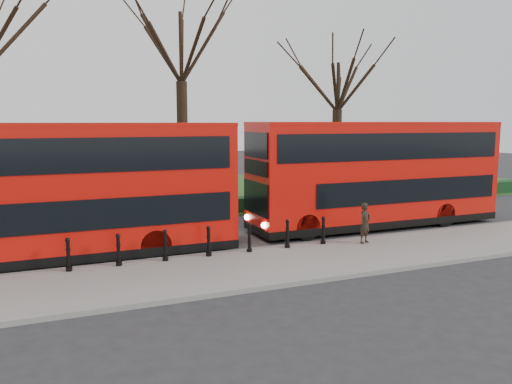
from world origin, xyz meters
name	(u,v)px	position (x,y,z in m)	size (l,w,h in m)	color
ground	(199,251)	(0.00, 0.00, 0.00)	(120.00, 120.00, 0.00)	#28282B
pavement	(226,271)	(0.00, -3.00, 0.07)	(60.00, 4.00, 0.15)	gray
kerb	(207,255)	(0.00, -1.00, 0.07)	(60.00, 0.25, 0.16)	slate
grass_verge	(134,195)	(0.00, 15.00, 0.03)	(60.00, 18.00, 0.06)	#25521B
hedge	(161,210)	(0.00, 6.80, 0.40)	(60.00, 0.90, 0.80)	black
yellow_line_outer	(205,255)	(0.00, -0.70, 0.01)	(60.00, 0.10, 0.01)	yellow
yellow_line_inner	(203,254)	(0.00, -0.50, 0.01)	(60.00, 0.10, 0.01)	yellow
tree_mid	(181,39)	(2.00, 10.00, 9.18)	(8.08, 8.08, 12.63)	black
tree_right	(338,81)	(12.00, 10.00, 7.26)	(6.40, 6.40, 10.00)	black
bollard_row	(209,242)	(-0.06, -1.35, 0.65)	(9.19, 0.15, 1.00)	black
bus_lead	(62,192)	(-4.62, 0.55, 2.37)	(11.80, 2.71, 4.70)	red
bus_rear	(377,175)	(8.65, 1.14, 2.38)	(11.86, 2.72, 4.72)	red
pedestrian	(365,223)	(6.00, -1.84, 0.93)	(0.57, 0.37, 1.55)	black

